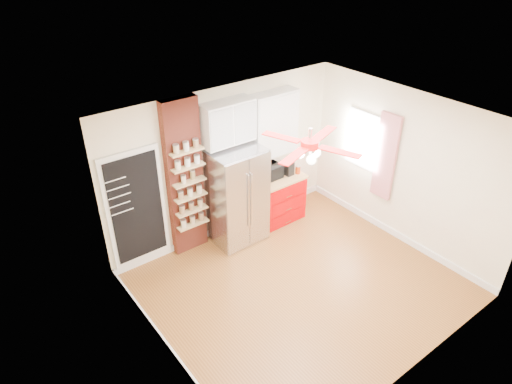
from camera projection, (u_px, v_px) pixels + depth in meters
floor at (300, 285)px, 7.14m from camera, size 4.50×4.50×0.00m
ceiling at (311, 125)px, 5.76m from camera, size 4.50×4.50×0.00m
wall_back at (226, 162)px, 7.81m from camera, size 4.50×0.02×2.70m
wall_front at (427, 292)px, 5.08m from camera, size 4.50×0.02×2.70m
wall_left at (162, 279)px, 5.28m from camera, size 0.02×4.00×2.70m
wall_right at (404, 168)px, 7.62m from camera, size 0.02×4.00×2.70m
chalkboard at (136, 208)px, 7.03m from camera, size 0.95×0.05×1.95m
brick_pillar at (185, 179)px, 7.32m from camera, size 0.60×0.16×2.70m
fridge at (236, 196)px, 7.78m from camera, size 0.90×0.70×1.75m
upper_glass_cabinet at (228, 123)px, 7.26m from camera, size 0.90×0.35×0.70m
red_cabinet at (278, 198)px, 8.53m from camera, size 0.94×0.64×0.90m
upper_shelf_unit at (273, 124)px, 7.92m from camera, size 0.90×0.30×1.15m
window at (364, 140)px, 8.12m from camera, size 0.04×0.75×1.05m
curtain at (386, 157)px, 7.77m from camera, size 0.06×0.40×1.55m
ceiling_fan at (310, 145)px, 5.90m from camera, size 1.40×1.40×0.44m
toaster_oven at (269, 172)px, 8.19m from camera, size 0.47×0.33×0.25m
coffee_maker at (288, 168)px, 8.33m from camera, size 0.15×0.22×0.26m
canister_left at (298, 170)px, 8.38m from camera, size 0.10×0.10×0.15m
canister_right at (291, 168)px, 8.44m from camera, size 0.11×0.11×0.15m
pantry_jar_oats at (183, 179)px, 7.13m from camera, size 0.08×0.08×0.12m
pantry_jar_beans at (193, 175)px, 7.23m from camera, size 0.10×0.10×0.14m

